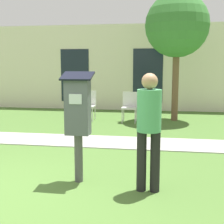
% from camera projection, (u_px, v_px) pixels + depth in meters
% --- Properties ---
extents(ground_plane, '(40.00, 40.00, 0.00)m').
position_uv_depth(ground_plane, '(10.00, 194.00, 4.09)').
color(ground_plane, '#476B2D').
extents(sidewalk, '(12.00, 1.10, 0.02)m').
position_uv_depth(sidewalk, '(74.00, 140.00, 7.00)').
color(sidewalk, '#A3A099').
rests_on(sidewalk, ground).
extents(building_facade, '(10.00, 0.26, 3.20)m').
position_uv_depth(building_facade, '(111.00, 68.00, 11.87)').
color(building_facade, beige).
rests_on(building_facade, ground).
extents(parking_meter, '(0.44, 0.31, 1.59)m').
position_uv_depth(parking_meter, '(78.00, 112.00, 4.41)').
color(parking_meter, '#4C4C4C').
rests_on(parking_meter, ground).
extents(person_standing, '(0.32, 0.32, 1.58)m').
position_uv_depth(person_standing, '(149.00, 123.00, 4.07)').
color(person_standing, black).
rests_on(person_standing, ground).
extents(outdoor_chair_left, '(0.44, 0.44, 0.90)m').
position_uv_depth(outdoor_chair_left, '(88.00, 103.00, 9.66)').
color(outdoor_chair_left, silver).
rests_on(outdoor_chair_left, ground).
extents(outdoor_chair_middle, '(0.44, 0.44, 0.90)m').
position_uv_depth(outdoor_chair_middle, '(130.00, 104.00, 9.30)').
color(outdoor_chair_middle, silver).
rests_on(outdoor_chair_middle, ground).
extents(tree, '(1.90, 1.90, 3.82)m').
position_uv_depth(tree, '(177.00, 26.00, 9.24)').
color(tree, brown).
rests_on(tree, ground).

